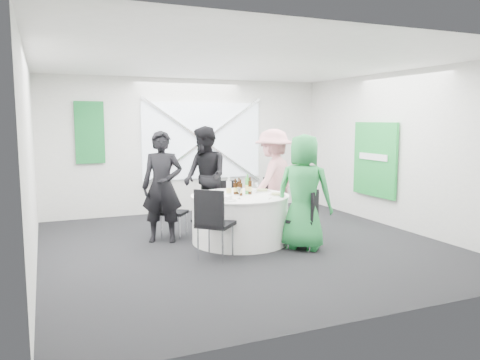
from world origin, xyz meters
name	(u,v)px	position (x,y,z in m)	size (l,w,h in m)	color
floor	(245,245)	(0.00, 0.00, 0.00)	(6.00, 6.00, 0.00)	black
ceiling	(245,62)	(0.00, 0.00, 2.80)	(6.00, 6.00, 0.00)	white
wall_back	(189,146)	(0.00, 3.00, 1.40)	(6.00, 6.00, 0.00)	silver
wall_front	(372,178)	(0.00, -3.00, 1.40)	(6.00, 6.00, 0.00)	silver
wall_left	(31,162)	(-3.00, 0.00, 1.40)	(6.00, 6.00, 0.00)	silver
wall_right	(400,151)	(3.00, 0.00, 1.40)	(6.00, 6.00, 0.00)	silver
window_panel	(203,141)	(0.30, 2.96, 1.50)	(2.60, 0.03, 1.60)	silver
window_brace_a	(203,141)	(0.30, 2.92, 1.50)	(0.05, 0.05, 3.16)	silver
window_brace_b	(203,141)	(0.30, 2.92, 1.50)	(0.05, 0.05, 3.16)	silver
green_banner	(90,133)	(-2.00, 2.95, 1.70)	(0.55, 0.04, 1.20)	#136232
green_sign	(375,159)	(2.94, 0.60, 1.20)	(0.05, 1.20, 1.40)	green
banquet_table	(240,218)	(0.00, 0.20, 0.38)	(1.56, 1.56, 0.76)	white
chair_back	(228,201)	(0.20, 1.21, 0.49)	(0.45, 0.46, 0.85)	black
chair_back_left	(169,207)	(-0.96, 0.93, 0.50)	(0.55, 0.55, 0.86)	black
chair_back_right	(270,199)	(0.92, 0.97, 0.52)	(0.57, 0.57, 0.89)	black
chair_front_right	(307,215)	(0.78, -0.57, 0.52)	(0.57, 0.57, 0.89)	black
chair_front_left	(213,218)	(-0.73, -0.57, 0.59)	(0.65, 0.65, 1.01)	black
person_man_back_left	(162,187)	(-1.13, 0.70, 0.89)	(0.65, 0.43, 1.78)	black
person_man_back	(205,177)	(-0.19, 1.36, 0.92)	(0.89, 0.49, 1.84)	black
person_woman_pink	(273,180)	(0.89, 0.79, 0.89)	(1.15, 0.54, 1.79)	pink
person_woman_green	(304,192)	(0.72, -0.55, 0.87)	(0.85, 0.55, 1.74)	#268E42
plate_back	(222,190)	(-0.08, 0.78, 0.77)	(0.25, 0.25, 0.01)	white
plate_back_left	(206,194)	(-0.49, 0.45, 0.77)	(0.26, 0.26, 0.01)	white
plate_back_right	(262,191)	(0.47, 0.38, 0.78)	(0.28, 0.28, 0.04)	white
plate_front_right	(277,195)	(0.51, -0.09, 0.78)	(0.28, 0.28, 0.04)	white
plate_front_left	(228,201)	(-0.38, -0.25, 0.77)	(0.25, 0.25, 0.01)	white
napkin	(226,198)	(-0.39, -0.19, 0.80)	(0.20, 0.13, 0.06)	white
beer_bottle_a	(235,188)	(-0.04, 0.30, 0.86)	(0.06, 0.06, 0.25)	#3C1E0B
beer_bottle_b	(239,188)	(0.01, 0.27, 0.86)	(0.06, 0.06, 0.27)	#3C1E0B
beer_bottle_c	(250,188)	(0.17, 0.20, 0.87)	(0.06, 0.06, 0.28)	#3C1E0B
beer_bottle_d	(241,189)	(-0.02, 0.14, 0.86)	(0.06, 0.06, 0.26)	#3C1E0B
green_water_bottle	(247,186)	(0.15, 0.25, 0.89)	(0.08, 0.08, 0.32)	green
clear_water_bottle	(229,189)	(-0.22, 0.13, 0.88)	(0.08, 0.08, 0.30)	white
wine_glass_a	(252,185)	(0.29, 0.41, 0.88)	(0.07, 0.07, 0.17)	white
wine_glass_b	(239,191)	(-0.15, -0.14, 0.88)	(0.07, 0.07, 0.17)	white
wine_glass_c	(248,184)	(0.27, 0.50, 0.88)	(0.07, 0.07, 0.17)	white
wine_glass_d	(257,185)	(0.33, 0.28, 0.88)	(0.07, 0.07, 0.17)	white
fork_a	(269,192)	(0.57, 0.29, 0.76)	(0.01, 0.15, 0.01)	silver
knife_a	(250,190)	(0.37, 0.64, 0.76)	(0.01, 0.15, 0.01)	silver
fork_b	(208,193)	(-0.39, 0.62, 0.76)	(0.01, 0.15, 0.01)	silver
knife_b	(204,195)	(-0.55, 0.38, 0.76)	(0.01, 0.15, 0.01)	silver
fork_c	(270,199)	(0.28, -0.30, 0.76)	(0.01, 0.15, 0.01)	silver
knife_c	(276,195)	(0.51, -0.07, 0.76)	(0.01, 0.15, 0.01)	silver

